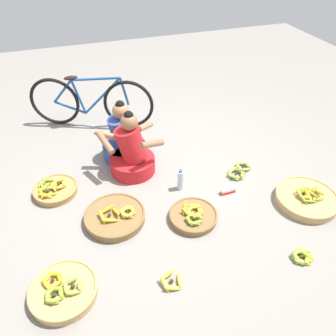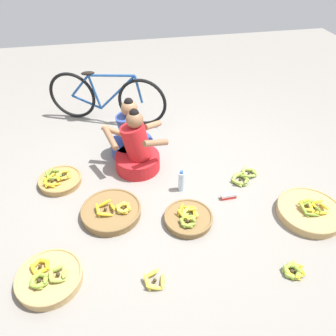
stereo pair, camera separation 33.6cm
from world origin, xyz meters
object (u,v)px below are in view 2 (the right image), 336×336
Objects in this scene: banana_basket_front_left at (111,211)px; packet_carton_stack at (229,196)px; vendor_woman_behind at (132,137)px; loose_bananas_mid_right at (154,281)px; banana_basket_near_vendor at (49,278)px; loose_bananas_front_right at (293,271)px; banana_basket_front_center at (188,218)px; vendor_woman_front at (137,151)px; banana_basket_near_bicycle at (310,211)px; loose_bananas_back_left at (244,177)px; bicycle_leaning at (106,98)px; banana_basket_mid_left at (60,180)px; water_bottle at (181,181)px.

banana_basket_front_left reaches higher than packet_carton_stack.
vendor_woman_behind reaches higher than loose_bananas_mid_right.
banana_basket_near_vendor is 2.04m from loose_bananas_front_right.
banana_basket_front_center reaches higher than packet_carton_stack.
vendor_woman_front is 2.03m from loose_bananas_front_right.
banana_basket_near_bicycle is 0.79m from loose_bananas_back_left.
loose_bananas_mid_right is 1.20× the size of packet_carton_stack.
bicycle_leaning is 3.29× the size of banana_basket_front_center.
vendor_woman_front is at bearing -85.25° from vendor_woman_behind.
loose_bananas_front_right is at bearing -38.08° from banana_basket_mid_left.
bicycle_leaning is 9.63× the size of packet_carton_stack.
bicycle_leaning is at bearing 107.35° from banana_basket_front_center.
loose_bananas_mid_right is at bearing -113.86° from water_bottle.
loose_bananas_mid_right is at bearing -85.40° from bicycle_leaning.
bicycle_leaning is 2.90× the size of banana_basket_near_vendor.
banana_basket_front_center is at bearing -94.35° from water_bottle.
loose_bananas_front_right is at bearing -64.01° from bicycle_leaning.
banana_basket_mid_left is (-1.27, 0.83, 0.00)m from banana_basket_front_center.
banana_basket_mid_left reaches higher than loose_bananas_back_left.
banana_basket_near_vendor is 2.11× the size of water_bottle.
vendor_woman_behind is at bearing 147.80° from loose_bananas_back_left.
vendor_woman_front reaches higher than banana_basket_front_left.
bicycle_leaning is 2.75m from loose_bananas_mid_right.
banana_basket_near_bicycle is at bearing -11.30° from banana_basket_front_left.
water_bottle is at bearing -67.07° from bicycle_leaning.
banana_basket_front_left is (-0.74, 0.23, 0.00)m from banana_basket_front_center.
banana_basket_front_left is at bearing -47.99° from banana_basket_mid_left.
banana_basket_near_vendor is (-0.63, -2.54, -0.30)m from bicycle_leaning.
banana_basket_front_center is 2.93× the size of packet_carton_stack.
banana_basket_near_bicycle reaches higher than loose_bananas_back_left.
banana_basket_mid_left reaches higher than packet_carton_stack.
bicycle_leaning is 2.23m from banana_basket_front_center.
bicycle_leaning reaches higher than banana_basket_front_center.
banana_basket_front_left is (0.55, 0.66, -0.00)m from banana_basket_near_vendor.
vendor_woman_front is 1.31× the size of banana_basket_front_left.
bicycle_leaning is 3.19m from loose_bananas_front_right.
water_bottle is (0.42, -0.47, -0.13)m from vendor_woman_front.
banana_basket_near_vendor is (-1.29, -0.43, 0.01)m from banana_basket_front_center.
water_bottle is at bearing 16.77° from banana_basket_front_left.
loose_bananas_mid_right is (0.30, -0.84, -0.02)m from banana_basket_front_left.
banana_basket_front_center is at bearing 54.12° from loose_bananas_mid_right.
loose_bananas_front_right is at bearing -45.38° from banana_basket_front_center.
loose_bananas_back_left is 1.39× the size of water_bottle.
water_bottle is 0.53m from packet_carton_stack.
loose_bananas_back_left is at bearing 123.77° from banana_basket_near_bicycle.
loose_bananas_front_right is 0.83× the size of water_bottle.
banana_basket_near_bicycle reaches higher than banana_basket_front_center.
vendor_woman_behind is at bearing -73.86° from bicycle_leaning.
banana_basket_mid_left is at bearing 164.49° from water_bottle.
vendor_woman_behind is 1.87m from loose_bananas_mid_right.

